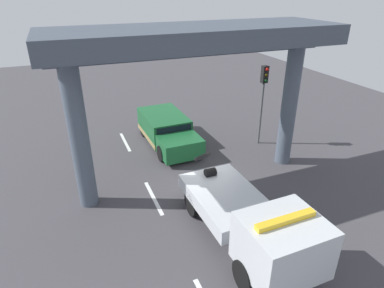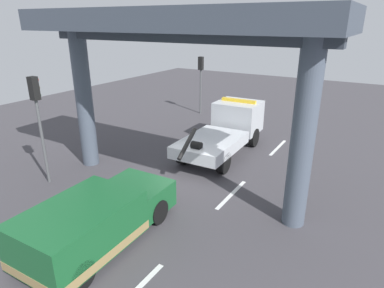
{
  "view_description": "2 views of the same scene",
  "coord_description": "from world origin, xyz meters",
  "px_view_note": "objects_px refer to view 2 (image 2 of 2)",
  "views": [
    {
      "loc": [
        11.5,
        -5.09,
        8.27
      ],
      "look_at": [
        -1.97,
        0.33,
        1.21
      ],
      "focal_mm": 30.83,
      "sensor_mm": 36.0,
      "label": 1
    },
    {
      "loc": [
        -10.7,
        -6.87,
        6.45
      ],
      "look_at": [
        -0.61,
        -0.79,
        2.04
      ],
      "focal_mm": 30.98,
      "sensor_mm": 36.0,
      "label": 2
    }
  ],
  "objects_px": {
    "towed_van_green": "(95,222)",
    "traffic_light_near": "(38,108)",
    "traffic_light_far": "(201,73)",
    "tow_truck_white": "(227,128)"
  },
  "relations": [
    {
      "from": "towed_van_green",
      "to": "traffic_light_near",
      "type": "xyz_separation_m",
      "value": [
        1.95,
        4.87,
        2.46
      ]
    },
    {
      "from": "traffic_light_far",
      "to": "tow_truck_white",
      "type": "bearing_deg",
      "value": -139.7
    },
    {
      "from": "tow_truck_white",
      "to": "towed_van_green",
      "type": "distance_m",
      "value": 9.25
    },
    {
      "from": "towed_van_green",
      "to": "traffic_light_near",
      "type": "height_order",
      "value": "traffic_light_near"
    },
    {
      "from": "towed_van_green",
      "to": "traffic_light_far",
      "type": "height_order",
      "value": "traffic_light_far"
    },
    {
      "from": "traffic_light_near",
      "to": "traffic_light_far",
      "type": "relative_size",
      "value": 1.09
    },
    {
      "from": "towed_van_green",
      "to": "traffic_light_near",
      "type": "bearing_deg",
      "value": 68.15
    },
    {
      "from": "tow_truck_white",
      "to": "traffic_light_near",
      "type": "height_order",
      "value": "traffic_light_near"
    },
    {
      "from": "tow_truck_white",
      "to": "towed_van_green",
      "type": "relative_size",
      "value": 1.39
    },
    {
      "from": "towed_van_green",
      "to": "traffic_light_far",
      "type": "distance_m",
      "value": 15.88
    }
  ]
}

